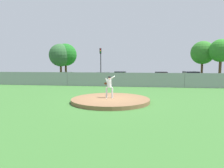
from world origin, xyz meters
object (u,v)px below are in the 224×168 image
object	(u,v)px
parked_car_slate	(191,78)
parked_car_silver	(120,78)
parked_car_champagne	(103,78)
parked_car_navy	(64,78)
traffic_cone_orange	(139,81)
baseball	(107,99)
traffic_light_near	(101,59)
parked_car_red	(161,78)
pitcher_youth	(109,85)

from	to	relation	value
parked_car_slate	parked_car_silver	size ratio (longest dim) A/B	1.12
parked_car_slate	parked_car_champagne	xyz separation A→B (m)	(-12.47, -0.60, -0.07)
parked_car_silver	parked_car_navy	bearing A→B (deg)	-177.90
parked_car_champagne	parked_car_navy	world-z (taller)	parked_car_champagne
parked_car_slate	traffic_cone_orange	xyz separation A→B (m)	(-7.21, 0.44, -0.58)
baseball	traffic_light_near	size ratio (longest dim) A/B	0.01
parked_car_red	parked_car_navy	world-z (taller)	parked_car_red
baseball	parked_car_champagne	xyz separation A→B (m)	(-3.23, 14.58, 0.47)
traffic_cone_orange	pitcher_youth	bearing A→B (deg)	-97.42
parked_car_slate	parked_car_red	size ratio (longest dim) A/B	0.98
parked_car_red	traffic_cone_orange	distance (m)	3.30
parked_car_red	parked_car_navy	xyz separation A→B (m)	(-14.30, 0.09, -0.08)
parked_car_champagne	parked_car_navy	xyz separation A→B (m)	(-5.95, 0.12, -0.02)
pitcher_youth	parked_car_navy	world-z (taller)	pitcher_youth
parked_car_red	traffic_cone_orange	size ratio (longest dim) A/B	8.63
parked_car_navy	traffic_light_near	size ratio (longest dim) A/B	0.80
parked_car_navy	parked_car_red	bearing A→B (deg)	-0.36
parked_car_red	traffic_light_near	bearing A→B (deg)	154.66
parked_car_red	traffic_light_near	size ratio (longest dim) A/B	0.87
parked_car_champagne	parked_car_silver	bearing A→B (deg)	9.52
parked_car_red	traffic_cone_orange	bearing A→B (deg)	161.91
parked_car_champagne	parked_car_silver	size ratio (longest dim) A/B	1.10
parked_car_champagne	parked_car_silver	distance (m)	2.63
parked_car_champagne	traffic_light_near	world-z (taller)	traffic_light_near
parked_car_silver	parked_car_navy	size ratio (longest dim) A/B	0.95
pitcher_youth	parked_car_red	size ratio (longest dim) A/B	0.35
baseball	parked_car_navy	xyz separation A→B (m)	(-9.18, 14.70, 0.45)
parked_car_silver	traffic_cone_orange	size ratio (longest dim) A/B	7.52
parked_car_slate	parked_car_red	world-z (taller)	parked_car_slate
parked_car_silver	parked_car_red	bearing A→B (deg)	-4.02
parked_car_silver	traffic_light_near	world-z (taller)	traffic_light_near
traffic_cone_orange	parked_car_champagne	bearing A→B (deg)	-168.81
parked_car_red	parked_car_champagne	bearing A→B (deg)	-179.79
parked_car_slate	parked_car_silver	distance (m)	9.88
parked_car_slate	traffic_light_near	xyz separation A→B (m)	(-13.71, 3.97, 2.84)
parked_car_champagne	traffic_cone_orange	world-z (taller)	parked_car_champagne
parked_car_navy	traffic_cone_orange	size ratio (longest dim) A/B	7.94
parked_car_slate	parked_car_silver	bearing A→B (deg)	-179.04
baseball	parked_car_red	size ratio (longest dim) A/B	0.02
parked_car_slate	traffic_light_near	bearing A→B (deg)	163.85
pitcher_youth	parked_car_champagne	size ratio (longest dim) A/B	0.36
pitcher_youth	parked_car_red	xyz separation A→B (m)	(5.03, 13.92, -0.41)
pitcher_youth	traffic_cone_orange	bearing A→B (deg)	82.58
baseball	parked_car_silver	bearing A→B (deg)	92.42
baseball	parked_car_slate	size ratio (longest dim) A/B	0.02
traffic_cone_orange	traffic_light_near	world-z (taller)	traffic_light_near
parked_car_champagne	traffic_cone_orange	size ratio (longest dim) A/B	8.24
parked_car_slate	traffic_cone_orange	world-z (taller)	parked_car_slate
baseball	parked_car_slate	bearing A→B (deg)	58.66
parked_car_champagne	traffic_cone_orange	distance (m)	5.38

